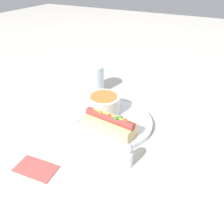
# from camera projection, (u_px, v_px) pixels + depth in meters

# --- Properties ---
(ground_plane) EXTENTS (4.00, 4.00, 0.00)m
(ground_plane) POSITION_uv_depth(u_px,v_px,m) (112.00, 125.00, 0.71)
(ground_plane) COLOR #BCB7AD
(dinner_plate) EXTENTS (0.26, 0.26, 0.02)m
(dinner_plate) POSITION_uv_depth(u_px,v_px,m) (112.00, 122.00, 0.71)
(dinner_plate) COLOR white
(dinner_plate) RESTS_ON ground_plane
(hot_dog) EXTENTS (0.16, 0.08, 0.06)m
(hot_dog) POSITION_uv_depth(u_px,v_px,m) (110.00, 124.00, 0.64)
(hot_dog) COLOR #E5C17F
(hot_dog) RESTS_ON dinner_plate
(soup_bowl) EXTENTS (0.11, 0.11, 0.06)m
(soup_bowl) POSITION_uv_depth(u_px,v_px,m) (104.00, 103.00, 0.72)
(soup_bowl) COLOR silver
(soup_bowl) RESTS_ON dinner_plate
(spoon) EXTENTS (0.05, 0.15, 0.01)m
(spoon) POSITION_uv_depth(u_px,v_px,m) (99.00, 108.00, 0.76)
(spoon) COLOR #B7B7BC
(spoon) RESTS_ON dinner_plate
(drinking_glass) EXTENTS (0.08, 0.08, 0.11)m
(drinking_glass) POSITION_uv_depth(u_px,v_px,m) (94.00, 79.00, 0.88)
(drinking_glass) COLOR silver
(drinking_glass) RESTS_ON ground_plane
(napkin) EXTENTS (0.11, 0.07, 0.01)m
(napkin) POSITION_uv_depth(u_px,v_px,m) (36.00, 168.00, 0.56)
(napkin) COLOR #E04C47
(napkin) RESTS_ON ground_plane
(salt_shaker) EXTENTS (0.03, 0.03, 0.07)m
(salt_shaker) POSITION_uv_depth(u_px,v_px,m) (127.00, 155.00, 0.55)
(salt_shaker) COLOR silver
(salt_shaker) RESTS_ON ground_plane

